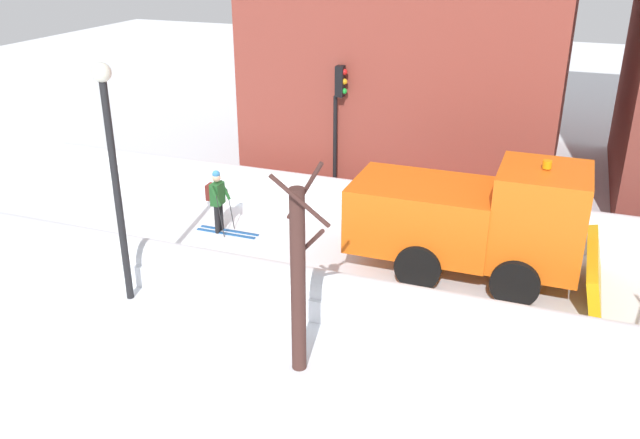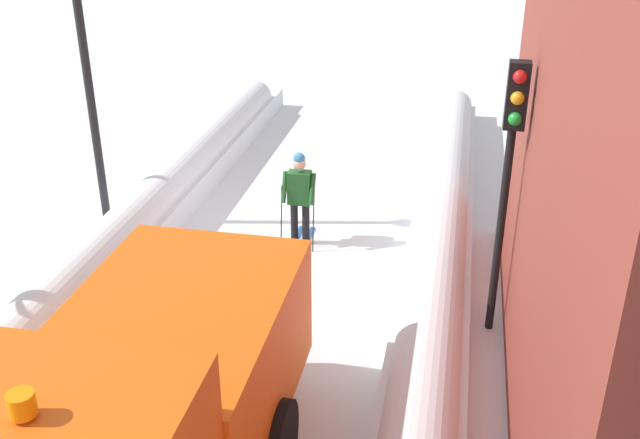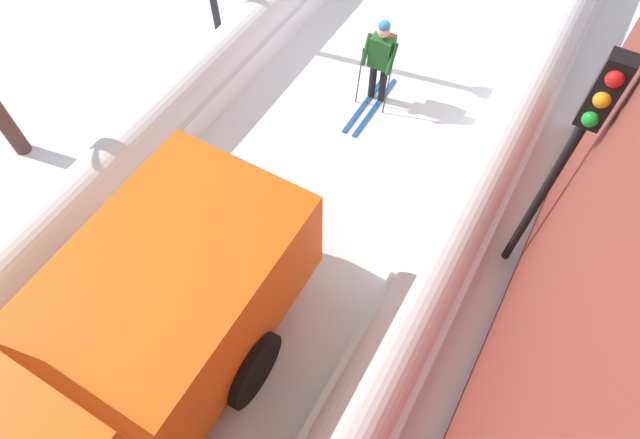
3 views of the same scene
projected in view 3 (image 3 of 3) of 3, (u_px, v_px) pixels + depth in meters
The scene contains 3 objects.
plow_truck at pixel (106, 377), 6.12m from camera, with size 3.20×5.98×3.12m.
skier at pixel (381, 58), 9.82m from camera, with size 0.62×1.80×1.81m.
traffic_light_pole at pixel (576, 140), 6.17m from camera, with size 0.28×0.42×4.16m.
Camera 3 is at (-3.14, 7.83, 7.60)m, focal length 29.78 mm.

